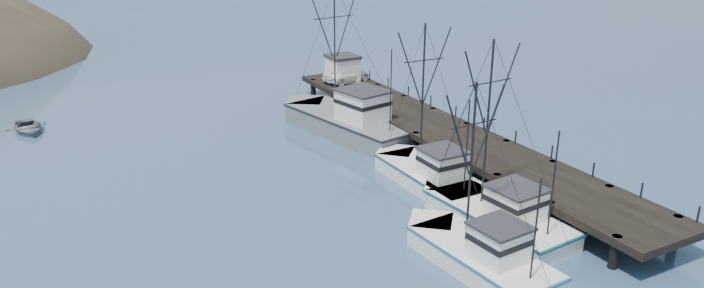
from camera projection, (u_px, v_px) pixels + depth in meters
name	position (u px, v px, depth m)	size (l,w,h in m)	color
ground	(403.00, 286.00, 33.54)	(400.00, 400.00, 0.00)	#314B6D
pier	(442.00, 131.00, 52.43)	(6.00, 44.00, 2.00)	black
trawler_near	(494.00, 214.00, 39.85)	(4.87, 12.18, 12.16)	white
trawler_mid	(477.00, 254.00, 35.12)	(4.38, 10.94, 10.86)	white
trawler_far	(428.00, 174.00, 45.95)	(3.90, 11.80, 12.05)	white
work_vessel	(346.00, 121.00, 56.55)	(7.53, 16.35, 13.53)	slate
pier_shed	(343.00, 68.00, 66.74)	(3.00, 3.20, 2.80)	silver
pickup_truck	(347.00, 75.00, 66.69)	(2.48, 5.38, 1.50)	white
motorboat	(29.00, 132.00, 57.59)	(3.60, 5.04, 1.04)	slate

